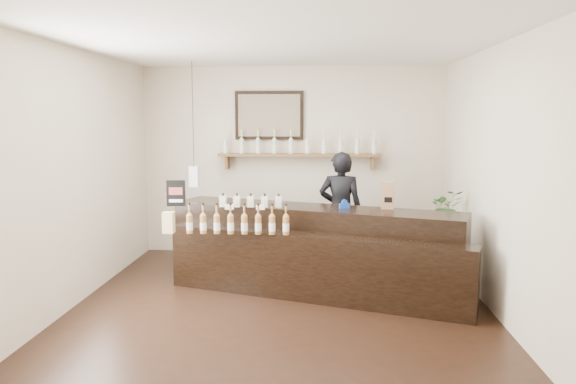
% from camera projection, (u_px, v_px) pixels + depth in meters
% --- Properties ---
extents(ground, '(5.00, 5.00, 0.00)m').
position_uv_depth(ground, '(281.00, 306.00, 6.14)').
color(ground, black).
rests_on(ground, ground).
extents(room_shell, '(5.00, 5.00, 5.00)m').
position_uv_depth(room_shell, '(280.00, 150.00, 5.92)').
color(room_shell, beige).
rests_on(room_shell, ground).
extents(back_wall_decor, '(2.66, 0.96, 1.69)m').
position_uv_depth(back_wall_decor, '(282.00, 137.00, 8.27)').
color(back_wall_decor, brown).
rests_on(back_wall_decor, ground).
extents(counter, '(3.55, 2.06, 1.15)m').
position_uv_depth(counter, '(314.00, 252.00, 6.63)').
color(counter, black).
rests_on(counter, ground).
extents(promo_sign, '(0.23, 0.04, 0.31)m').
position_uv_depth(promo_sign, '(176.00, 193.00, 6.73)').
color(promo_sign, black).
rests_on(promo_sign, counter).
extents(paper_bag, '(0.16, 0.13, 0.32)m').
position_uv_depth(paper_bag, '(388.00, 195.00, 6.53)').
color(paper_bag, '#936947').
rests_on(paper_bag, counter).
extents(tape_dispenser, '(0.13, 0.08, 0.10)m').
position_uv_depth(tape_dispenser, '(344.00, 205.00, 6.58)').
color(tape_dispenser, '#1740A1').
rests_on(tape_dispenser, counter).
extents(side_cabinet, '(0.48, 0.57, 0.72)m').
position_uv_depth(side_cabinet, '(445.00, 252.00, 7.10)').
color(side_cabinet, brown).
rests_on(side_cabinet, ground).
extents(potted_plant, '(0.43, 0.39, 0.44)m').
position_uv_depth(potted_plant, '(446.00, 207.00, 7.03)').
color(potted_plant, '#2F6428').
rests_on(potted_plant, side_cabinet).
extents(shopkeeper, '(0.71, 0.52, 1.81)m').
position_uv_depth(shopkeeper, '(341.00, 203.00, 7.52)').
color(shopkeeper, black).
rests_on(shopkeeper, ground).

